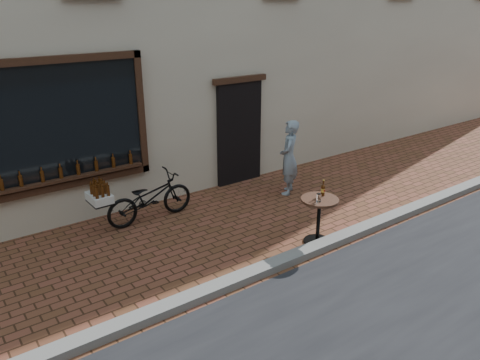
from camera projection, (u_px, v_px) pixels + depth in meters
ground at (272, 279)px, 6.81m from camera, size 90.00×90.00×0.00m
kerb at (263, 269)px, 6.94m from camera, size 90.00×0.25×0.12m
cargo_bicycle at (148, 198)px, 8.46m from camera, size 1.93×0.63×0.94m
bistro_table at (319, 211)px, 7.64m from camera, size 0.62×0.62×1.06m
pedestrian at (289, 157)px, 9.57m from camera, size 0.67×0.65×1.55m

